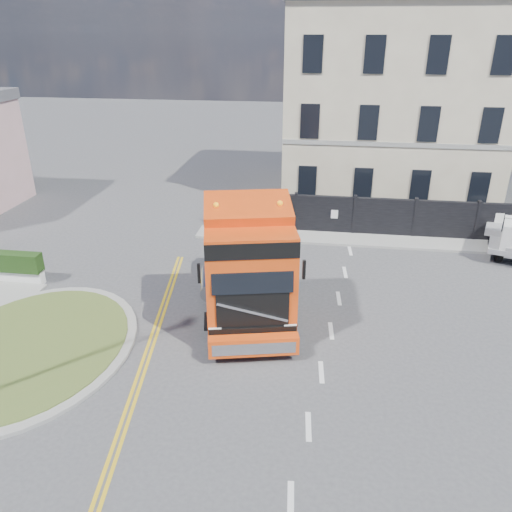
# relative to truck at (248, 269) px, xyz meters

# --- Properties ---
(ground) EXTENTS (120.00, 120.00, 0.00)m
(ground) POSITION_rel_truck_xyz_m (0.07, 0.07, -2.06)
(ground) COLOR #424244
(ground) RESTS_ON ground
(traffic_island) EXTENTS (6.80, 6.80, 0.17)m
(traffic_island) POSITION_rel_truck_xyz_m (-6.93, -2.93, -1.98)
(traffic_island) COLOR gray
(traffic_island) RESTS_ON ground
(hoarding_fence) EXTENTS (18.80, 0.25, 2.00)m
(hoarding_fence) POSITION_rel_truck_xyz_m (6.63, 9.07, -1.06)
(hoarding_fence) COLOR black
(hoarding_fence) RESTS_ON ground
(georgian_building) EXTENTS (12.30, 10.30, 12.80)m
(georgian_building) POSITION_rel_truck_xyz_m (6.07, 16.57, 3.72)
(georgian_building) COLOR beige
(georgian_building) RESTS_ON ground
(pavement_far) EXTENTS (20.00, 1.60, 0.12)m
(pavement_far) POSITION_rel_truck_xyz_m (6.07, 8.17, -2.00)
(pavement_far) COLOR gray
(pavement_far) RESTS_ON ground
(truck) EXTENTS (4.48, 8.10, 4.59)m
(truck) POSITION_rel_truck_xyz_m (0.00, 0.00, 0.00)
(truck) COLOR black
(truck) RESTS_ON ground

